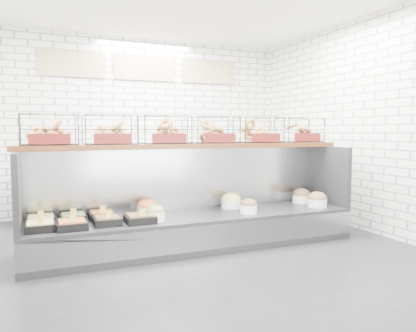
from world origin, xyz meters
name	(u,v)px	position (x,y,z in m)	size (l,w,h in m)	color
ground	(206,253)	(0.00, 0.00, 0.00)	(5.50, 5.50, 0.00)	black
room_shell	(187,80)	(0.00, 0.60, 2.06)	(5.02, 5.51, 3.01)	white
display_case	(194,219)	(-0.01, 0.35, 0.33)	(4.00, 0.90, 1.20)	black
bagel_shelf	(190,133)	(0.00, 0.52, 1.39)	(4.10, 0.50, 0.40)	#44200E
prep_counter	(150,187)	(-0.01, 2.43, 0.47)	(4.00, 0.60, 1.20)	#93969B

